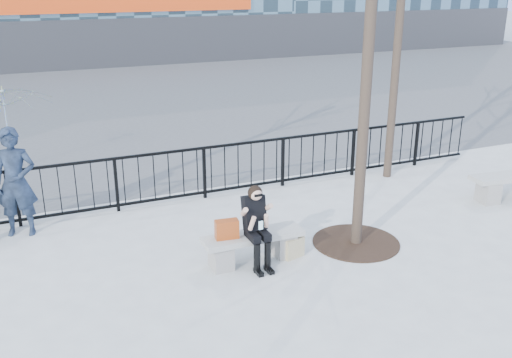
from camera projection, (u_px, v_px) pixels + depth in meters
name	position (u px, v px, depth m)	size (l,w,h in m)	color
ground	(253.00, 261.00, 9.26)	(120.00, 120.00, 0.00)	#A3A39E
street_surface	(101.00, 95.00, 22.20)	(60.00, 23.00, 0.01)	#474747
railing	(195.00, 174.00, 11.66)	(14.00, 0.06, 1.10)	black
tree_grate	(356.00, 242.00, 9.88)	(1.50, 1.50, 0.02)	black
bench_main	(253.00, 244.00, 9.15)	(1.65, 0.46, 0.49)	slate
bench_second	(511.00, 183.00, 11.79)	(1.76, 0.49, 0.52)	slate
seated_woman	(257.00, 227.00, 8.89)	(0.50, 0.64, 1.34)	black
handbag	(227.00, 229.00, 8.89)	(0.36, 0.17, 0.30)	#9E3C13
shopping_bag	(294.00, 248.00, 9.33)	(0.36, 0.13, 0.34)	beige
standing_man	(16.00, 182.00, 9.92)	(0.72, 0.47, 1.96)	black
vendor_umbrella	(8.00, 129.00, 13.33)	(2.19, 2.23, 2.01)	#C2CE2D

